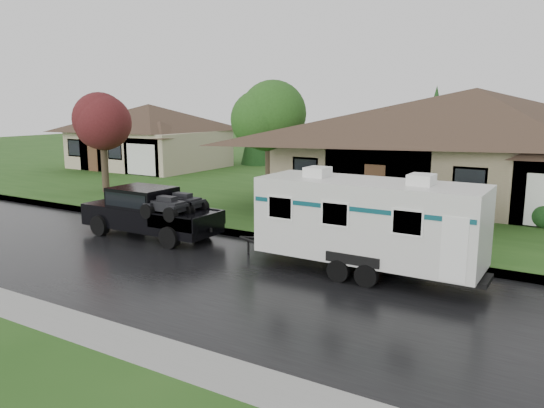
# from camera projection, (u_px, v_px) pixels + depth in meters

# --- Properties ---
(ground) EXTENTS (140.00, 140.00, 0.00)m
(ground) POSITION_uv_depth(u_px,v_px,m) (307.00, 268.00, 16.34)
(ground) COLOR #234B17
(ground) RESTS_ON ground
(road) EXTENTS (140.00, 8.00, 0.01)m
(road) POSITION_uv_depth(u_px,v_px,m) (273.00, 286.00, 14.66)
(road) COLOR black
(road) RESTS_ON ground
(curb) EXTENTS (140.00, 0.50, 0.15)m
(curb) POSITION_uv_depth(u_px,v_px,m) (337.00, 249.00, 18.21)
(curb) COLOR gray
(curb) RESTS_ON ground
(lawn) EXTENTS (140.00, 26.00, 0.15)m
(lawn) POSITION_uv_depth(u_px,v_px,m) (435.00, 195.00, 28.90)
(lawn) COLOR #234B17
(lawn) RESTS_ON ground
(house_main) EXTENTS (19.44, 10.80, 6.90)m
(house_main) POSITION_uv_depth(u_px,v_px,m) (479.00, 132.00, 26.10)
(house_main) COLOR gray
(house_main) RESTS_ON lawn
(house_far) EXTENTS (10.80, 8.64, 5.80)m
(house_far) POSITION_uv_depth(u_px,v_px,m) (150.00, 130.00, 40.22)
(house_far) COLOR #C2B290
(house_far) RESTS_ON lawn
(tree_left_green) EXTENTS (3.47, 3.47, 5.75)m
(tree_left_green) POSITION_uv_depth(u_px,v_px,m) (269.00, 121.00, 26.82)
(tree_left_green) COLOR #382B1E
(tree_left_green) RESTS_ON lawn
(tree_red) EXTENTS (3.24, 3.24, 5.36)m
(tree_red) POSITION_uv_depth(u_px,v_px,m) (102.00, 124.00, 28.82)
(tree_red) COLOR #382B1E
(tree_red) RESTS_ON lawn
(shrub_row) EXTENTS (13.60, 1.00, 1.00)m
(shrub_row) POSITION_uv_depth(u_px,v_px,m) (447.00, 205.00, 22.99)
(shrub_row) COLOR #143814
(shrub_row) RESTS_ON lawn
(pickup_truck) EXTENTS (5.59, 2.12, 1.86)m
(pickup_truck) POSITION_uv_depth(u_px,v_px,m) (148.00, 210.00, 20.09)
(pickup_truck) COLOR black
(pickup_truck) RESTS_ON ground
(travel_trailer) EXTENTS (6.89, 2.42, 3.09)m
(travel_trailer) POSITION_uv_depth(u_px,v_px,m) (368.00, 220.00, 15.47)
(travel_trailer) COLOR silver
(travel_trailer) RESTS_ON ground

